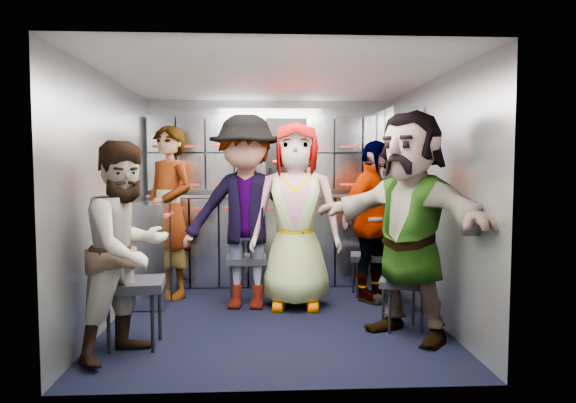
{
  "coord_description": "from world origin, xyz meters",
  "views": [
    {
      "loc": [
        -0.11,
        -4.49,
        1.35
      ],
      "look_at": [
        0.15,
        0.35,
        1.01
      ],
      "focal_mm": 32.0,
      "sensor_mm": 36.0,
      "label": 1
    }
  ],
  "objects_px": {
    "jump_seat_center": "(295,265)",
    "attendant_arc_e": "(410,224)",
    "jump_seat_mid_right": "(369,259)",
    "attendant_arc_a": "(127,249)",
    "attendant_arc_d": "(373,221)",
    "attendant_arc_c": "(296,216)",
    "jump_seat_mid_left": "(246,262)",
    "attendant_arc_b": "(246,212)",
    "attendant_standing": "(169,212)",
    "jump_seat_near_right": "(402,285)",
    "jump_seat_near_left": "(134,288)"
  },
  "relations": [
    {
      "from": "jump_seat_center",
      "to": "attendant_arc_e",
      "type": "xyz_separation_m",
      "value": [
        0.83,
        -1.07,
        0.52
      ]
    },
    {
      "from": "jump_seat_mid_right",
      "to": "attendant_arc_a",
      "type": "xyz_separation_m",
      "value": [
        -2.05,
        -1.58,
        0.38
      ]
    },
    {
      "from": "attendant_arc_d",
      "to": "jump_seat_center",
      "type": "bearing_deg",
      "value": 138.1
    },
    {
      "from": "jump_seat_center",
      "to": "attendant_arc_c",
      "type": "height_order",
      "value": "attendant_arc_c"
    },
    {
      "from": "jump_seat_mid_left",
      "to": "attendant_arc_b",
      "type": "relative_size",
      "value": 0.25
    },
    {
      "from": "attendant_standing",
      "to": "attendant_arc_c",
      "type": "relative_size",
      "value": 1.0
    },
    {
      "from": "jump_seat_near_right",
      "to": "attendant_arc_d",
      "type": "height_order",
      "value": "attendant_arc_d"
    },
    {
      "from": "attendant_arc_e",
      "to": "jump_seat_mid_left",
      "type": "bearing_deg",
      "value": -167.3
    },
    {
      "from": "jump_seat_near_left",
      "to": "attendant_arc_a",
      "type": "xyz_separation_m",
      "value": [
        -0.0,
        -0.18,
        0.32
      ]
    },
    {
      "from": "attendant_standing",
      "to": "jump_seat_center",
      "type": "bearing_deg",
      "value": 28.76
    },
    {
      "from": "attendant_arc_e",
      "to": "jump_seat_near_right",
      "type": "bearing_deg",
      "value": 142.42
    },
    {
      "from": "jump_seat_center",
      "to": "attendant_standing",
      "type": "bearing_deg",
      "value": 167.35
    },
    {
      "from": "jump_seat_center",
      "to": "attendant_arc_e",
      "type": "height_order",
      "value": "attendant_arc_e"
    },
    {
      "from": "jump_seat_center",
      "to": "jump_seat_near_right",
      "type": "height_order",
      "value": "jump_seat_center"
    },
    {
      "from": "jump_seat_center",
      "to": "attendant_arc_c",
      "type": "xyz_separation_m",
      "value": [
        0.0,
        -0.18,
        0.5
      ]
    },
    {
      "from": "attendant_arc_b",
      "to": "attendant_arc_d",
      "type": "distance_m",
      "value": 1.28
    },
    {
      "from": "jump_seat_mid_left",
      "to": "jump_seat_near_left",
      "type": "bearing_deg",
      "value": -123.53
    },
    {
      "from": "attendant_arc_a",
      "to": "attendant_arc_b",
      "type": "bearing_deg",
      "value": -1.45
    },
    {
      "from": "jump_seat_mid_right",
      "to": "attendant_arc_c",
      "type": "relative_size",
      "value": 0.25
    },
    {
      "from": "attendant_arc_a",
      "to": "attendant_arc_b",
      "type": "height_order",
      "value": "attendant_arc_b"
    },
    {
      "from": "attendant_arc_e",
      "to": "jump_seat_center",
      "type": "bearing_deg",
      "value": -179.86
    },
    {
      "from": "jump_seat_near_left",
      "to": "attendant_arc_e",
      "type": "relative_size",
      "value": 0.28
    },
    {
      "from": "attendant_arc_d",
      "to": "attendant_arc_e",
      "type": "xyz_separation_m",
      "value": [
        0.05,
        -1.11,
        0.09
      ]
    },
    {
      "from": "jump_seat_near_right",
      "to": "jump_seat_mid_left",
      "type": "bearing_deg",
      "value": 145.29
    },
    {
      "from": "jump_seat_near_left",
      "to": "jump_seat_mid_right",
      "type": "relative_size",
      "value": 1.16
    },
    {
      "from": "attendant_arc_c",
      "to": "attendant_arc_e",
      "type": "height_order",
      "value": "attendant_arc_e"
    },
    {
      "from": "jump_seat_mid_left",
      "to": "attendant_standing",
      "type": "bearing_deg",
      "value": 160.99
    },
    {
      "from": "jump_seat_near_left",
      "to": "jump_seat_near_right",
      "type": "relative_size",
      "value": 1.14
    },
    {
      "from": "jump_seat_near_right",
      "to": "attendant_arc_a",
      "type": "bearing_deg",
      "value": -167.19
    },
    {
      "from": "attendant_arc_d",
      "to": "attendant_arc_c",
      "type": "bearing_deg",
      "value": 150.9
    },
    {
      "from": "jump_seat_mid_left",
      "to": "jump_seat_near_right",
      "type": "bearing_deg",
      "value": -34.71
    },
    {
      "from": "jump_seat_mid_right",
      "to": "attendant_arc_d",
      "type": "relative_size",
      "value": 0.27
    },
    {
      "from": "jump_seat_near_left",
      "to": "attendant_arc_c",
      "type": "height_order",
      "value": "attendant_arc_c"
    },
    {
      "from": "jump_seat_center",
      "to": "jump_seat_mid_right",
      "type": "bearing_deg",
      "value": 15.33
    },
    {
      "from": "jump_seat_near_left",
      "to": "attendant_arc_c",
      "type": "relative_size",
      "value": 0.29
    },
    {
      "from": "jump_seat_center",
      "to": "attendant_arc_a",
      "type": "bearing_deg",
      "value": -132.84
    },
    {
      "from": "jump_seat_mid_left",
      "to": "jump_seat_near_right",
      "type": "distance_m",
      "value": 1.59
    },
    {
      "from": "jump_seat_near_left",
      "to": "attendant_arc_a",
      "type": "relative_size",
      "value": 0.33
    },
    {
      "from": "jump_seat_mid_left",
      "to": "attendant_arc_d",
      "type": "xyz_separation_m",
      "value": [
        1.26,
        0.02,
        0.39
      ]
    },
    {
      "from": "jump_seat_mid_left",
      "to": "jump_seat_center",
      "type": "relative_size",
      "value": 1.09
    },
    {
      "from": "jump_seat_near_left",
      "to": "attendant_arc_a",
      "type": "height_order",
      "value": "attendant_arc_a"
    },
    {
      "from": "attendant_arc_b",
      "to": "attendant_arc_e",
      "type": "bearing_deg",
      "value": -28.24
    },
    {
      "from": "attendant_standing",
      "to": "attendant_arc_d",
      "type": "height_order",
      "value": "attendant_standing"
    },
    {
      "from": "jump_seat_near_right",
      "to": "attendant_arc_d",
      "type": "relative_size",
      "value": 0.28
    },
    {
      "from": "attendant_standing",
      "to": "attendant_arc_d",
      "type": "relative_size",
      "value": 1.1
    },
    {
      "from": "attendant_arc_b",
      "to": "jump_seat_center",
      "type": "bearing_deg",
      "value": 26.05
    },
    {
      "from": "jump_seat_center",
      "to": "attendant_standing",
      "type": "height_order",
      "value": "attendant_standing"
    },
    {
      "from": "jump_seat_center",
      "to": "jump_seat_near_right",
      "type": "relative_size",
      "value": 0.96
    },
    {
      "from": "jump_seat_near_left",
      "to": "attendant_arc_b",
      "type": "relative_size",
      "value": 0.28
    },
    {
      "from": "attendant_standing",
      "to": "jump_seat_mid_left",
      "type": "bearing_deg",
      "value": 22.4
    }
  ]
}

